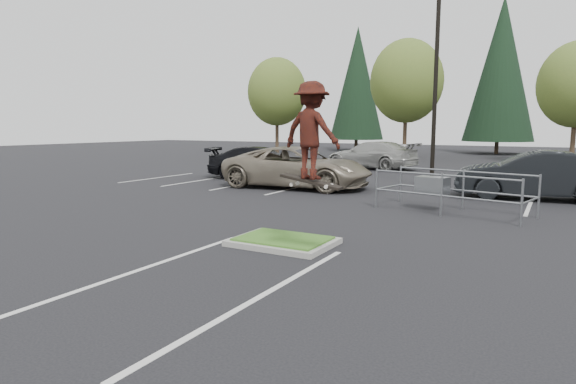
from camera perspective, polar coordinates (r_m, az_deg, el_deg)
The scene contains 14 objects.
ground at distance 10.82m, azimuth -0.59°, elevation -6.25°, with size 120.00×120.00×0.00m, color black.
grass_median at distance 10.80m, azimuth -0.59°, elevation -5.85°, with size 2.20×1.60×0.16m.
stall_lines at distance 16.70m, azimuth 5.75°, elevation -1.27°, with size 22.62×17.60×0.01m.
light_pole at distance 21.70m, azimuth 17.10°, elevation 12.59°, with size 0.70×0.60×10.12m.
decid_a at distance 45.61m, azimuth -1.31°, elevation 11.54°, with size 5.44×5.44×8.91m.
decid_b at distance 41.33m, azimuth 13.86°, elevation 12.35°, with size 5.89×5.89×9.64m.
conif_a at distance 52.91m, azimuth 8.21°, elevation 12.60°, with size 5.72×5.72×13.00m.
conif_b at distance 50.13m, azimuth 23.94°, elevation 13.15°, with size 6.38×6.38×14.50m.
cart_corral at distance 15.65m, azimuth 17.26°, elevation 0.75°, with size 4.72×2.56×1.27m.
skateboarder at distance 9.04m, azimuth 2.83°, elevation 7.20°, with size 1.25×0.83×1.99m.
car_l_tan at distance 20.61m, azimuth 1.09°, elevation 2.95°, with size 2.92×6.33×1.76m, color gray.
car_l_black at distance 24.55m, azimuth -3.32°, elevation 3.53°, with size 2.23×5.49×1.59m, color black.
car_r_charc at distance 19.44m, azimuth 27.11°, elevation 1.80°, with size 1.86×5.34×1.76m, color black.
car_far_silver at distance 30.24m, azimuth 9.90°, elevation 4.33°, with size 2.37×5.84×1.70m, color #ABACA6.
Camera 1 is at (5.26, -9.08, 2.63)m, focal length 30.00 mm.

